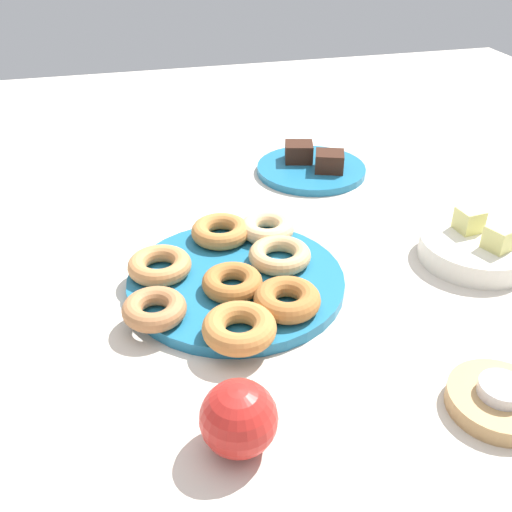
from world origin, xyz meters
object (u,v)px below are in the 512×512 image
object	(u,v)px
donut_7	(267,228)
melon_chunk_right	(499,238)
donut_2	(160,265)
donut_5	(232,282)
donut_plate	(236,281)
brownie_near	(299,152)
donut_3	(154,309)
tealight	(502,389)
donut_4	(219,231)
cake_plate	(311,169)
candle_holder	(498,401)
donut_6	(287,299)
donut_1	(280,255)
donut_0	(239,328)
melon_chunk_left	(469,220)
brownie_far	(329,161)
fruit_bowl	(475,249)
apple	(239,418)

from	to	relation	value
donut_7	melon_chunk_right	bearing A→B (deg)	64.04
donut_2	donut_5	xyz separation A→B (m)	(0.07, 0.09, -0.00)
donut_plate	brownie_near	world-z (taller)	brownie_near
donut_3	tealight	xyz separation A→B (m)	(0.24, 0.35, -0.00)
donut_4	cake_plate	size ratio (longest dim) A/B	0.43
cake_plate	candle_holder	distance (m)	0.65
donut_3	donut_6	distance (m)	0.17
cake_plate	donut_1	bearing A→B (deg)	-26.53
donut_4	donut_5	bearing A→B (deg)	-3.97
donut_1	melon_chunk_right	size ratio (longest dim) A/B	2.59
donut_7	melon_chunk_right	size ratio (longest dim) A/B	2.43
donut_2	donut_6	world-z (taller)	donut_6
donut_2	cake_plate	bearing A→B (deg)	132.42
donut_2	tealight	size ratio (longest dim) A/B	1.80
cake_plate	brownie_near	bearing A→B (deg)	-153.43
cake_plate	tealight	xyz separation A→B (m)	(0.65, -0.00, 0.02)
donut_0	melon_chunk_left	xyz separation A→B (m)	(-0.14, 0.40, 0.02)
donut_3	candle_holder	world-z (taller)	donut_3
brownie_far	donut_4	bearing A→B (deg)	-51.59
donut_5	donut_1	bearing A→B (deg)	121.48
donut_0	candle_holder	size ratio (longest dim) A/B	0.82
brownie_far	candle_holder	size ratio (longest dim) A/B	0.48
donut_7	donut_0	bearing A→B (deg)	-23.21
donut_7	fruit_bowl	distance (m)	0.33
donut_5	melon_chunk_right	bearing A→B (deg)	87.14
donut_0	tealight	bearing A→B (deg)	56.35
donut_plate	fruit_bowl	world-z (taller)	fruit_bowl
donut_3	apple	bearing A→B (deg)	16.21
donut_2	donut_5	bearing A→B (deg)	53.71
melon_chunk_left	melon_chunk_right	size ratio (longest dim) A/B	1.00
donut_2	donut_3	world-z (taller)	same
donut_1	brownie_near	size ratio (longest dim) A/B	1.69
donut_0	apple	xyz separation A→B (m)	(0.15, -0.04, 0.01)
fruit_bowl	melon_chunk_left	distance (m)	0.05
donut_5	donut_plate	bearing A→B (deg)	158.76
donut_3	brownie_near	bearing A→B (deg)	142.45
melon_chunk_left	donut_1	bearing A→B (deg)	-92.11
tealight	donut_4	bearing A→B (deg)	-150.44
candle_holder	brownie_near	bearing A→B (deg)	-178.94
donut_3	melon_chunk_left	distance (m)	0.51
fruit_bowl	apple	xyz separation A→B (m)	(0.26, -0.44, 0.02)
donut_1	donut_3	xyz separation A→B (m)	(0.08, -0.20, 0.00)
donut_2	brownie_far	size ratio (longest dim) A/B	1.67
cake_plate	apple	world-z (taller)	apple
donut_5	brownie_far	bearing A→B (deg)	141.98
brownie_far	melon_chunk_left	distance (m)	0.33
donut_5	brownie_far	distance (m)	0.45
candle_holder	tealight	bearing A→B (deg)	-90.00
donut_3	donut_7	xyz separation A→B (m)	(-0.17, 0.20, 0.00)
brownie_far	apple	size ratio (longest dim) A/B	0.68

